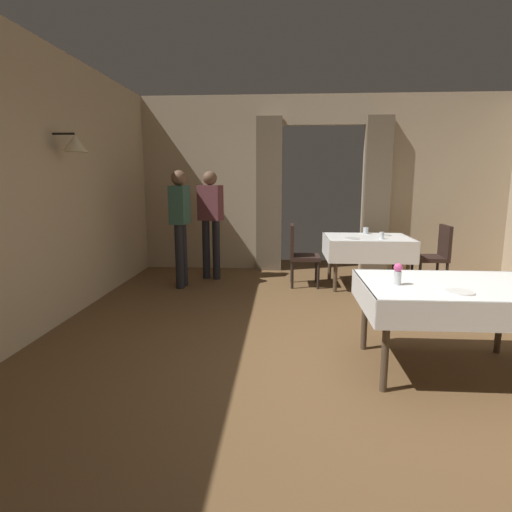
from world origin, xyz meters
TOP-DOWN VIEW (x-y plane):
  - ground at (0.00, 0.00)m, footprint 10.08×10.08m
  - wall_back at (0.00, 4.18)m, footprint 6.40×0.27m
  - dining_table_mid at (0.72, 0.13)m, footprint 1.47×1.05m
  - dining_table_far at (0.59, 2.99)m, footprint 1.25×0.99m
  - chair_far_right at (1.60, 2.99)m, footprint 0.44×0.44m
  - chair_far_left at (-0.42, 2.95)m, footprint 0.44×0.44m
  - flower_vase_mid at (0.26, 0.07)m, footprint 0.07×0.07m
  - plate_mid_b at (0.67, -0.15)m, footprint 0.21×0.21m
  - glass_far_a at (0.74, 2.76)m, footprint 0.07×0.07m
  - plate_far_b at (0.87, 3.15)m, footprint 0.19×0.19m
  - plate_far_c at (0.32, 2.75)m, footprint 0.21×0.21m
  - glass_far_d at (0.62, 3.33)m, footprint 0.08×0.08m
  - person_waiter_by_doorway at (-1.82, 3.31)m, footprint 0.41×0.31m
  - person_diner_standing_aside at (-2.18, 2.76)m, footprint 0.25×0.38m

SIDE VIEW (x-z plane):
  - ground at x=0.00m, z-range 0.00..0.00m
  - chair_far_right at x=1.60m, z-range 0.05..0.98m
  - chair_far_left at x=-0.42m, z-range 0.05..0.98m
  - dining_table_far at x=0.59m, z-range 0.27..1.02m
  - dining_table_mid at x=0.72m, z-range 0.29..1.04m
  - plate_mid_b at x=0.67m, z-range 0.75..0.76m
  - plate_far_b at x=0.87m, z-range 0.75..0.76m
  - plate_far_c at x=0.32m, z-range 0.75..0.76m
  - glass_far_a at x=0.74m, z-range 0.75..0.85m
  - glass_far_d at x=0.62m, z-range 0.75..0.85m
  - flower_vase_mid at x=0.26m, z-range 0.76..0.94m
  - person_waiter_by_doorway at x=-1.82m, z-range 0.16..1.88m
  - person_diner_standing_aside at x=-2.18m, z-range 0.16..1.88m
  - wall_back at x=0.00m, z-range 0.02..3.02m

